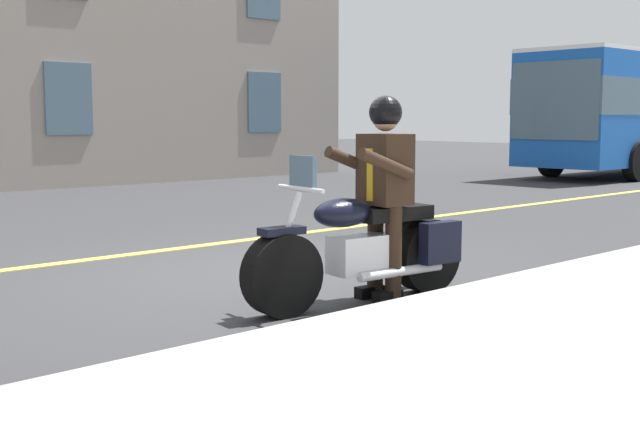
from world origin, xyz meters
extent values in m
plane|color=#333335|center=(0.00, 0.00, 0.00)|extent=(80.00, 80.00, 0.00)
cube|color=#E5DB4C|center=(0.00, -2.00, 0.01)|extent=(60.00, 0.16, 0.01)
cylinder|color=black|center=(1.00, 1.38, 0.33)|extent=(0.68, 0.27, 0.66)
cylinder|color=black|center=(-0.55, 1.54, 0.33)|extent=(0.68, 0.27, 0.66)
cube|color=silver|center=(0.20, 1.47, 0.42)|extent=(0.59, 0.34, 0.32)
ellipsoid|color=black|center=(0.40, 1.44, 0.78)|extent=(0.59, 0.34, 0.24)
cube|color=black|center=(-0.15, 1.50, 0.74)|extent=(0.73, 0.35, 0.12)
cube|color=black|center=(-0.47, 1.76, 0.48)|extent=(0.41, 0.16, 0.36)
cube|color=black|center=(-0.52, 1.32, 0.48)|extent=(0.41, 0.16, 0.36)
cylinder|color=silver|center=(0.98, 1.38, 0.60)|extent=(0.35, 0.09, 0.76)
cylinder|color=silver|center=(0.82, 1.40, 1.00)|extent=(0.10, 0.60, 0.04)
cube|color=black|center=(1.00, 1.38, 0.68)|extent=(0.37, 0.20, 0.06)
cylinder|color=silver|center=(-0.08, 1.66, 0.26)|extent=(0.90, 0.17, 0.08)
cube|color=slate|center=(0.80, 1.40, 1.12)|extent=(0.07, 0.32, 0.28)
cylinder|color=black|center=(-0.04, 1.61, 0.42)|extent=(0.14, 0.14, 0.84)
cube|color=black|center=(0.02, 1.60, 0.05)|extent=(0.27, 0.14, 0.10)
cylinder|color=black|center=(-0.06, 1.37, 0.42)|extent=(0.14, 0.14, 0.84)
cube|color=black|center=(0.00, 1.37, 0.05)|extent=(0.27, 0.14, 0.10)
cube|color=black|center=(-0.05, 1.49, 1.12)|extent=(0.36, 0.43, 0.60)
cube|color=#B28C14|center=(0.11, 1.47, 1.08)|extent=(0.03, 0.07, 0.44)
cylinder|color=black|center=(0.15, 1.69, 1.18)|extent=(0.56, 0.16, 0.28)
cylinder|color=black|center=(0.11, 1.25, 1.18)|extent=(0.56, 0.16, 0.28)
sphere|color=tan|center=(-0.05, 1.49, 1.55)|extent=(0.22, 0.22, 0.22)
sphere|color=black|center=(-0.05, 1.49, 1.60)|extent=(0.28, 0.28, 0.28)
cube|color=slate|center=(-12.42, -4.56, 2.00)|extent=(0.06, 2.40, 1.90)
cylinder|color=black|center=(-14.32, -3.36, 0.50)|extent=(1.00, 0.30, 1.00)
cylinder|color=black|center=(-14.32, -5.76, 0.50)|extent=(1.00, 0.30, 1.00)
cube|color=slate|center=(-8.54, -10.97, 2.00)|extent=(1.10, 0.06, 1.60)
cube|color=slate|center=(-3.00, -10.97, 2.00)|extent=(1.10, 0.06, 1.60)
camera|label=1|loc=(4.89, 6.14, 1.54)|focal=44.90mm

